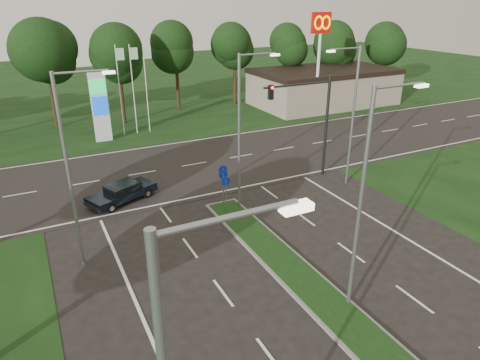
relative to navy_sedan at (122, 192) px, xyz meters
name	(u,v)px	position (x,y,z in m)	size (l,w,h in m)	color
verge_far	(104,92)	(5.29, 34.99, -0.62)	(160.00, 50.00, 0.02)	black
cross_road	(182,166)	(5.29, 3.99, -0.62)	(160.00, 12.00, 0.02)	black
median_kerb	(367,342)	(5.29, -16.01, -0.56)	(2.00, 26.00, 0.12)	slate
commercial_building	(323,87)	(27.29, 15.99, 1.38)	(16.00, 9.00, 4.00)	gray
streetlight_median_near	(366,192)	(6.29, -14.01, 4.46)	(2.53, 0.22, 9.00)	gray
streetlight_median_far	(242,125)	(6.29, -4.01, 4.46)	(2.53, 0.22, 9.00)	gray
streetlight_left_far	(72,163)	(-3.01, -6.01, 4.46)	(2.53, 0.22, 9.00)	gray
streetlight_right_far	(351,110)	(14.09, -4.01, 4.46)	(2.53, 0.22, 9.00)	gray
traffic_signal	(312,113)	(12.48, -2.01, 4.03)	(5.10, 0.42, 7.00)	black
median_signs	(224,181)	(5.29, -3.61, 1.09)	(1.16, 1.76, 2.38)	gray
gas_pylon	(102,105)	(1.51, 13.04, 2.58)	(5.80, 1.26, 8.00)	silver
mcdonalds_sign	(320,38)	(23.29, 11.96, 7.37)	(2.20, 0.47, 10.40)	silver
treeline_far	(125,51)	(5.40, 19.92, 6.21)	(6.00, 6.00, 9.90)	black
navy_sedan	(122,192)	(0.00, 0.00, 0.00)	(4.53, 3.23, 1.15)	black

